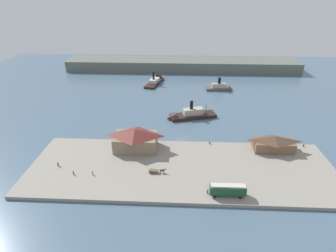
% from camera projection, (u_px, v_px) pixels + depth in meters
% --- Properties ---
extents(ground_plane, '(320.00, 320.00, 0.00)m').
position_uv_depth(ground_plane, '(182.00, 139.00, 115.94)').
color(ground_plane, slate).
extents(quay_promenade, '(110.00, 36.00, 1.20)m').
position_uv_depth(quay_promenade, '(182.00, 168.00, 96.20)').
color(quay_promenade, gray).
rests_on(quay_promenade, ground).
extents(seawall_edge, '(110.00, 0.80, 1.00)m').
position_uv_depth(seawall_edge, '(182.00, 142.00, 112.52)').
color(seawall_edge, slate).
rests_on(seawall_edge, ground).
extents(ferry_shed_customs_shed, '(16.90, 10.91, 8.66)m').
position_uv_depth(ferry_shed_customs_shed, '(135.00, 139.00, 105.07)').
color(ferry_shed_customs_shed, '#847056').
rests_on(ferry_shed_customs_shed, quay_promenade).
extents(ferry_shed_east_terminal, '(15.66, 7.53, 6.22)m').
position_uv_depth(ferry_shed_east_terminal, '(274.00, 143.00, 104.65)').
color(ferry_shed_east_terminal, brown).
rests_on(ferry_shed_east_terminal, quay_promenade).
extents(street_tram, '(10.99, 2.92, 4.11)m').
position_uv_depth(street_tram, '(228.00, 189.00, 81.83)').
color(street_tram, '#1E4C2D').
rests_on(street_tram, quay_promenade).
extents(horse_cart, '(6.02, 1.46, 1.87)m').
position_uv_depth(horse_cart, '(157.00, 171.00, 92.61)').
color(horse_cart, brown).
rests_on(horse_cart, quay_promenade).
extents(pedestrian_near_cart, '(0.39, 0.39, 1.59)m').
position_uv_depth(pedestrian_near_cart, '(93.00, 173.00, 91.73)').
color(pedestrian_near_cart, '#6B5B4C').
rests_on(pedestrian_near_cart, quay_promenade).
extents(pedestrian_standing_center, '(0.39, 0.39, 1.57)m').
position_uv_depth(pedestrian_standing_center, '(73.00, 173.00, 91.85)').
color(pedestrian_standing_center, '#3D4C42').
rests_on(pedestrian_standing_center, quay_promenade).
extents(pedestrian_at_waters_edge, '(0.42, 0.42, 1.69)m').
position_uv_depth(pedestrian_at_waters_edge, '(208.00, 191.00, 83.47)').
color(pedestrian_at_waters_edge, '#4C3D33').
rests_on(pedestrian_at_waters_edge, quay_promenade).
extents(pedestrian_near_east_shed, '(0.43, 0.43, 1.75)m').
position_uv_depth(pedestrian_near_east_shed, '(58.00, 164.00, 96.13)').
color(pedestrian_near_east_shed, '#33384C').
rests_on(pedestrian_near_east_shed, quay_promenade).
extents(mooring_post_east, '(0.44, 0.44, 0.90)m').
position_uv_depth(mooring_post_east, '(304.00, 146.00, 108.12)').
color(mooring_post_east, black).
rests_on(mooring_post_east, quay_promenade).
extents(mooring_post_center_west, '(0.44, 0.44, 0.90)m').
position_uv_depth(mooring_post_center_west, '(210.00, 143.00, 109.94)').
color(mooring_post_center_west, black).
rests_on(mooring_post_center_west, quay_promenade).
extents(ferry_approaching_west, '(17.48, 5.98, 9.74)m').
position_uv_depth(ferry_approaching_west, '(221.00, 88.00, 170.26)').
color(ferry_approaching_west, '#514C47').
rests_on(ferry_approaching_west, ground).
extents(ferry_departing_north, '(25.96, 13.03, 11.26)m').
position_uv_depth(ferry_departing_north, '(187.00, 115.00, 133.86)').
color(ferry_departing_north, black).
rests_on(ferry_departing_north, ground).
extents(ferry_near_quay, '(12.24, 25.20, 10.96)m').
position_uv_depth(ferry_near_quay, '(156.00, 81.00, 184.05)').
color(ferry_near_quay, black).
rests_on(ferry_near_quay, ground).
extents(far_headland, '(180.00, 24.00, 8.00)m').
position_uv_depth(far_headland, '(182.00, 65.00, 211.36)').
color(far_headland, '#60665B').
rests_on(far_headland, ground).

